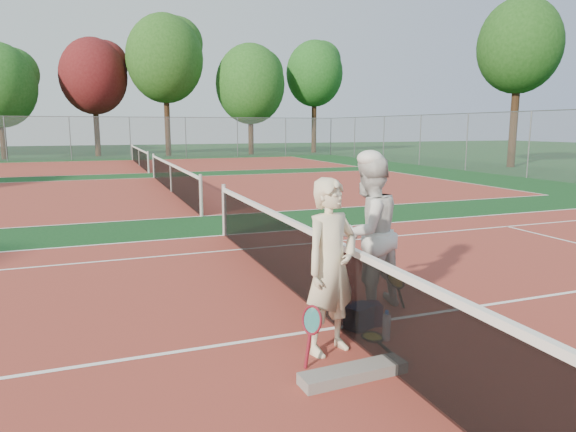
{
  "coord_description": "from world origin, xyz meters",
  "views": [
    {
      "loc": [
        -2.52,
        -5.06,
        2.3
      ],
      "look_at": [
        0.0,
        1.64,
        1.05
      ],
      "focal_mm": 32.0,
      "sensor_mm": 36.0,
      "label": 1
    }
  ],
  "objects_px": {
    "player_a": "(331,267)",
    "racket_spare": "(372,337)",
    "racket_black_held": "(395,292)",
    "racket_red": "(312,337)",
    "player_b": "(368,233)",
    "sports_bag_purple": "(367,314)",
    "sports_bag_navy": "(360,317)",
    "net_main": "(339,286)",
    "water_bottle": "(386,327)"
  },
  "relations": [
    {
      "from": "racket_black_held",
      "to": "player_b",
      "type": "bearing_deg",
      "value": -79.63
    },
    {
      "from": "water_bottle",
      "to": "racket_red",
      "type": "bearing_deg",
      "value": -165.17
    },
    {
      "from": "racket_spare",
      "to": "water_bottle",
      "type": "height_order",
      "value": "water_bottle"
    },
    {
      "from": "sports_bag_navy",
      "to": "sports_bag_purple",
      "type": "relative_size",
      "value": 1.07
    },
    {
      "from": "racket_red",
      "to": "racket_black_held",
      "type": "relative_size",
      "value": 1.08
    },
    {
      "from": "player_b",
      "to": "racket_black_held",
      "type": "distance_m",
      "value": 0.8
    },
    {
      "from": "sports_bag_purple",
      "to": "net_main",
      "type": "bearing_deg",
      "value": 175.86
    },
    {
      "from": "racket_red",
      "to": "racket_black_held",
      "type": "height_order",
      "value": "racket_red"
    },
    {
      "from": "player_a",
      "to": "racket_black_held",
      "type": "bearing_deg",
      "value": 10.68
    },
    {
      "from": "water_bottle",
      "to": "player_a",
      "type": "bearing_deg",
      "value": -177.92
    },
    {
      "from": "sports_bag_purple",
      "to": "water_bottle",
      "type": "bearing_deg",
      "value": -93.17
    },
    {
      "from": "net_main",
      "to": "racket_red",
      "type": "height_order",
      "value": "net_main"
    },
    {
      "from": "player_b",
      "to": "racket_black_held",
      "type": "xyz_separation_m",
      "value": [
        0.23,
        -0.32,
        -0.7
      ]
    },
    {
      "from": "racket_black_held",
      "to": "racket_spare",
      "type": "height_order",
      "value": "racket_black_held"
    },
    {
      "from": "racket_spare",
      "to": "racket_black_held",
      "type": "bearing_deg",
      "value": -43.9
    },
    {
      "from": "racket_red",
      "to": "racket_black_held",
      "type": "xyz_separation_m",
      "value": [
        1.55,
        0.96,
        -0.02
      ]
    },
    {
      "from": "sports_bag_navy",
      "to": "racket_black_held",
      "type": "bearing_deg",
      "value": 23.75
    },
    {
      "from": "player_a",
      "to": "player_b",
      "type": "xyz_separation_m",
      "value": [
        1.01,
        1.04,
        0.07
      ]
    },
    {
      "from": "racket_red",
      "to": "racket_spare",
      "type": "bearing_deg",
      "value": -3.65
    },
    {
      "from": "racket_black_held",
      "to": "sports_bag_navy",
      "type": "bearing_deg",
      "value": -1.01
    },
    {
      "from": "sports_bag_purple",
      "to": "racket_spare",
      "type": "bearing_deg",
      "value": -110.53
    },
    {
      "from": "net_main",
      "to": "racket_black_held",
      "type": "distance_m",
      "value": 0.94
    },
    {
      "from": "player_b",
      "to": "sports_bag_purple",
      "type": "bearing_deg",
      "value": 46.57
    },
    {
      "from": "racket_red",
      "to": "sports_bag_navy",
      "type": "relative_size",
      "value": 1.75
    },
    {
      "from": "player_b",
      "to": "sports_bag_purple",
      "type": "relative_size",
      "value": 6.12
    },
    {
      "from": "player_a",
      "to": "racket_spare",
      "type": "xyz_separation_m",
      "value": [
        0.58,
        0.12,
        -0.89
      ]
    },
    {
      "from": "racket_red",
      "to": "sports_bag_purple",
      "type": "xyz_separation_m",
      "value": [
        1.02,
        0.74,
        -0.17
      ]
    },
    {
      "from": "net_main",
      "to": "player_a",
      "type": "distance_m",
      "value": 0.74
    },
    {
      "from": "racket_spare",
      "to": "player_b",
      "type": "bearing_deg",
      "value": -21.32
    },
    {
      "from": "racket_spare",
      "to": "water_bottle",
      "type": "xyz_separation_m",
      "value": [
        0.11,
        -0.1,
        0.14
      ]
    },
    {
      "from": "racket_black_held",
      "to": "racket_red",
      "type": "bearing_deg",
      "value": 7.12
    },
    {
      "from": "player_a",
      "to": "sports_bag_purple",
      "type": "xyz_separation_m",
      "value": [
        0.72,
        0.5,
        -0.77
      ]
    },
    {
      "from": "player_b",
      "to": "racket_black_held",
      "type": "bearing_deg",
      "value": 109.97
    },
    {
      "from": "racket_red",
      "to": "water_bottle",
      "type": "bearing_deg",
      "value": -11.12
    },
    {
      "from": "racket_red",
      "to": "water_bottle",
      "type": "relative_size",
      "value": 1.98
    },
    {
      "from": "player_b",
      "to": "sports_bag_navy",
      "type": "bearing_deg",
      "value": 40.36
    },
    {
      "from": "sports_bag_purple",
      "to": "player_b",
      "type": "bearing_deg",
      "value": 61.73
    },
    {
      "from": "net_main",
      "to": "sports_bag_navy",
      "type": "xyz_separation_m",
      "value": [
        0.25,
        -0.08,
        -0.38
      ]
    },
    {
      "from": "racket_spare",
      "to": "water_bottle",
      "type": "distance_m",
      "value": 0.2
    },
    {
      "from": "player_a",
      "to": "racket_spare",
      "type": "relative_size",
      "value": 3.01
    },
    {
      "from": "player_b",
      "to": "net_main",
      "type": "bearing_deg",
      "value": 23.12
    },
    {
      "from": "racket_black_held",
      "to": "racket_spare",
      "type": "relative_size",
      "value": 0.91
    },
    {
      "from": "net_main",
      "to": "player_a",
      "type": "relative_size",
      "value": 6.09
    },
    {
      "from": "racket_red",
      "to": "sports_bag_purple",
      "type": "relative_size",
      "value": 1.86
    },
    {
      "from": "sports_bag_navy",
      "to": "water_bottle",
      "type": "height_order",
      "value": "water_bottle"
    },
    {
      "from": "player_b",
      "to": "water_bottle",
      "type": "height_order",
      "value": "player_b"
    },
    {
      "from": "net_main",
      "to": "racket_red",
      "type": "relative_size",
      "value": 18.47
    },
    {
      "from": "player_a",
      "to": "racket_black_held",
      "type": "xyz_separation_m",
      "value": [
        1.24,
        0.72,
        -0.63
      ]
    },
    {
      "from": "player_a",
      "to": "racket_black_held",
      "type": "distance_m",
      "value": 1.56
    },
    {
      "from": "racket_spare",
      "to": "sports_bag_navy",
      "type": "bearing_deg",
      "value": 0.51
    }
  ]
}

